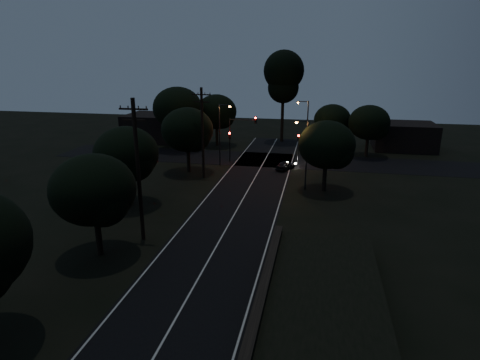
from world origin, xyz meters
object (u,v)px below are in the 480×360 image
at_px(streetlight_a, 221,130).
at_px(utility_pole_far, 202,132).
at_px(car, 285,165).
at_px(streetlight_c, 305,150).
at_px(signal_right, 298,144).
at_px(tall_pine, 284,76).
at_px(signal_left, 230,141).
at_px(signal_mast, 242,131).
at_px(utility_pole_mid, 138,169).
at_px(streetlight_b, 306,125).

bearing_deg(streetlight_a, utility_pole_far, -96.59).
bearing_deg(car, streetlight_c, 134.44).
xyz_separation_m(utility_pole_far, signal_right, (10.60, 7.99, -2.65)).
bearing_deg(tall_pine, utility_pole_far, -106.93).
distance_m(signal_left, car, 8.53).
xyz_separation_m(signal_mast, car, (6.11, -2.61, -3.79)).
height_order(utility_pole_mid, streetlight_c, utility_pole_mid).
bearing_deg(streetlight_b, car, -107.67).
height_order(streetlight_b, car, streetlight_b).
distance_m(signal_right, streetlight_a, 10.26).
height_order(signal_right, streetlight_c, streetlight_c).
distance_m(streetlight_a, car, 9.46).
bearing_deg(tall_pine, streetlight_b, -68.62).
height_order(utility_pole_far, tall_pine, tall_pine).
relative_size(signal_left, streetlight_a, 0.51).
bearing_deg(utility_pole_far, signal_left, 80.06).
xyz_separation_m(utility_pole_mid, streetlight_b, (11.31, 29.00, -1.10)).
distance_m(utility_pole_far, car, 11.75).
relative_size(utility_pole_far, signal_right, 2.56).
bearing_deg(signal_right, car, -118.29).
xyz_separation_m(tall_pine, car, (2.20, -17.61, -10.14)).
xyz_separation_m(signal_left, signal_mast, (1.69, 0.00, 1.50)).
height_order(signal_right, car, signal_right).
bearing_deg(utility_pole_far, signal_right, 37.00).
distance_m(tall_pine, signal_mast, 16.76).
xyz_separation_m(utility_pole_mid, streetlight_c, (11.83, 15.00, -1.39)).
distance_m(tall_pine, signal_left, 17.84).
bearing_deg(utility_pole_far, utility_pole_mid, -90.00).
distance_m(signal_right, streetlight_b, 4.45).
xyz_separation_m(utility_pole_mid, utility_pole_far, (0.00, 17.00, -0.25)).
xyz_separation_m(signal_left, streetlight_b, (9.91, 4.01, 1.80)).
bearing_deg(streetlight_b, tall_pine, 111.38).
bearing_deg(utility_pole_far, streetlight_b, 46.70).
height_order(signal_left, streetlight_b, streetlight_b).
relative_size(signal_mast, car, 1.92).
xyz_separation_m(signal_left, signal_right, (9.20, 0.00, 0.00)).
height_order(utility_pole_mid, tall_pine, tall_pine).
distance_m(signal_mast, streetlight_c, 13.28).
bearing_deg(streetlight_a, utility_pole_mid, -91.73).
relative_size(utility_pole_mid, signal_left, 2.68).
xyz_separation_m(utility_pole_mid, signal_left, (1.40, 24.99, -2.90)).
bearing_deg(tall_pine, streetlight_a, -110.36).
relative_size(tall_pine, streetlight_c, 1.98).
bearing_deg(signal_mast, car, -23.08).
xyz_separation_m(signal_mast, streetlight_c, (8.74, -9.99, 0.01)).
relative_size(utility_pole_mid, signal_mast, 1.76).
bearing_deg(utility_pole_mid, streetlight_c, 51.74).
bearing_deg(streetlight_c, signal_right, 97.02).
bearing_deg(streetlight_c, car, 109.60).
bearing_deg(signal_mast, utility_pole_far, -111.11).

